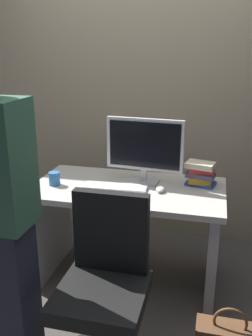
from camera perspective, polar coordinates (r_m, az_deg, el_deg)
ground_plane at (r=2.86m, az=0.25°, el=-16.61°), size 9.00×9.00×0.00m
wall_back at (r=3.17m, az=3.99°, el=15.75°), size 6.40×0.10×3.00m
desk at (r=2.61m, az=0.27°, el=-7.65°), size 1.31×0.70×0.73m
office_chair at (r=1.99m, az=-3.34°, el=-19.03°), size 0.52×0.52×0.94m
monitor at (r=2.52m, az=2.87°, el=3.22°), size 0.54×0.16×0.46m
keyboard at (r=2.48m, az=-1.72°, el=-2.99°), size 0.44×0.15×0.02m
mouse at (r=2.44m, az=5.39°, el=-3.27°), size 0.06×0.10×0.03m
cup_near_keyboard at (r=2.58m, az=-11.03°, el=-1.63°), size 0.08×0.08×0.09m
book_stack at (r=2.57m, az=11.54°, el=-0.85°), size 0.23×0.19×0.17m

